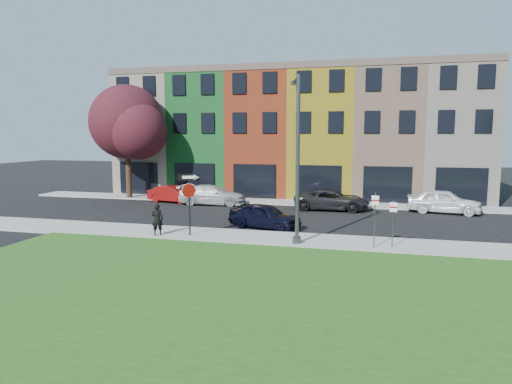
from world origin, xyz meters
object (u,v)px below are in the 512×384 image
(sedan_near, at_px, (265,216))
(street_lamp, at_px, (297,159))
(man, at_px, (157,219))
(stop_sign, at_px, (189,192))

(sedan_near, distance_m, street_lamp, 5.15)
(man, height_order, street_lamp, street_lamp)
(man, bearing_deg, street_lamp, 167.28)
(stop_sign, distance_m, man, 2.13)
(stop_sign, xyz_separation_m, sedan_near, (3.10, 3.15, -1.62))
(stop_sign, distance_m, sedan_near, 4.70)
(man, xyz_separation_m, street_lamp, (6.94, 0.25, 3.05))
(stop_sign, bearing_deg, street_lamp, -21.07)
(stop_sign, relative_size, sedan_near, 0.71)
(stop_sign, xyz_separation_m, man, (-1.57, -0.37, -1.39))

